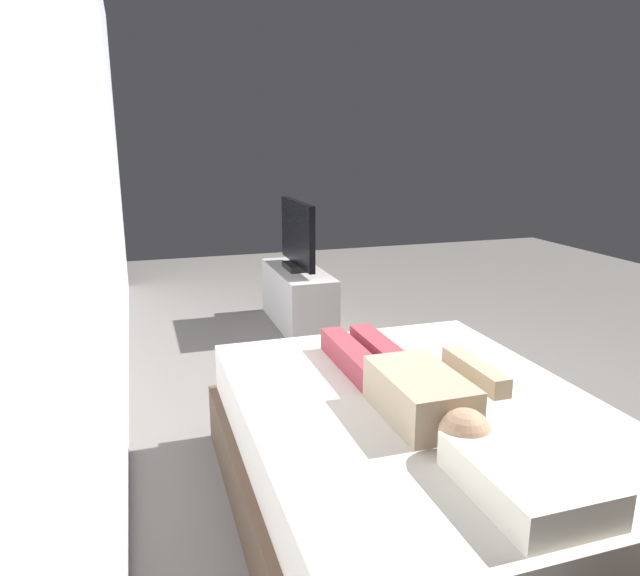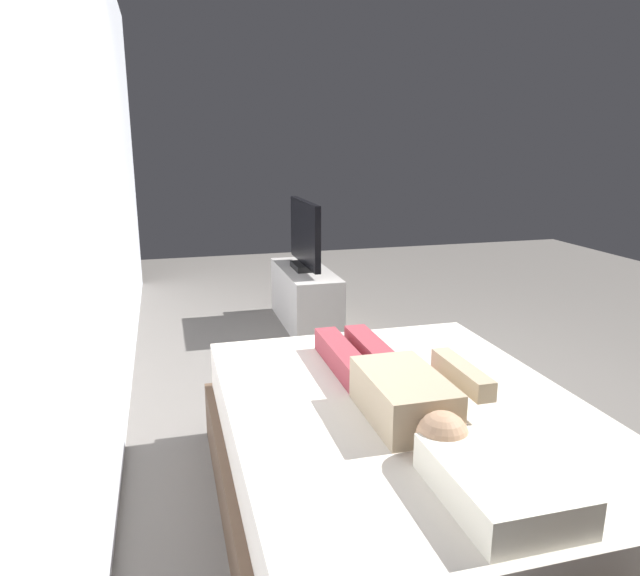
# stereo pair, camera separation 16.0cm
# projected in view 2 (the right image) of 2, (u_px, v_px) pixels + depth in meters

# --- Properties ---
(ground_plane) EXTENTS (10.00, 10.00, 0.00)m
(ground_plane) POSITION_uv_depth(u_px,v_px,m) (368.00, 404.00, 3.60)
(ground_plane) COLOR slate
(back_wall) EXTENTS (6.40, 0.10, 2.80)m
(back_wall) POSITION_uv_depth(u_px,v_px,m) (100.00, 175.00, 3.25)
(back_wall) COLOR silver
(back_wall) RESTS_ON ground
(bed) EXTENTS (1.98, 1.52, 0.54)m
(bed) POSITION_uv_depth(u_px,v_px,m) (406.00, 465.00, 2.45)
(bed) COLOR brown
(bed) RESTS_ON ground
(pillow) EXTENTS (0.48, 0.34, 0.12)m
(pillow) POSITION_uv_depth(u_px,v_px,m) (499.00, 482.00, 1.74)
(pillow) COLOR silver
(pillow) RESTS_ON bed
(person) EXTENTS (1.26, 0.46, 0.18)m
(person) POSITION_uv_depth(u_px,v_px,m) (394.00, 385.00, 2.37)
(person) COLOR tan
(person) RESTS_ON bed
(remote) EXTENTS (0.15, 0.04, 0.02)m
(remote) POSITION_uv_depth(u_px,v_px,m) (464.00, 377.00, 2.63)
(remote) COLOR black
(remote) RESTS_ON bed
(tv_stand) EXTENTS (1.10, 0.40, 0.50)m
(tv_stand) POSITION_uv_depth(u_px,v_px,m) (305.00, 297.00, 5.10)
(tv_stand) COLOR #B7B2AD
(tv_stand) RESTS_ON ground
(tv) EXTENTS (0.88, 0.20, 0.59)m
(tv) POSITION_uv_depth(u_px,v_px,m) (305.00, 237.00, 4.97)
(tv) COLOR black
(tv) RESTS_ON tv_stand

